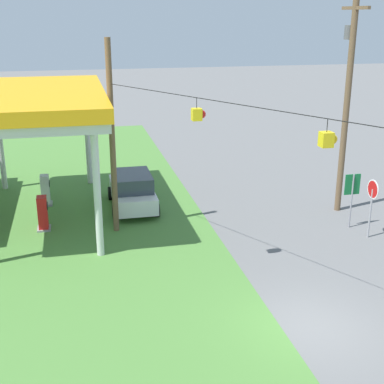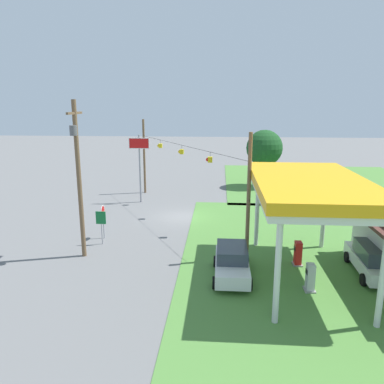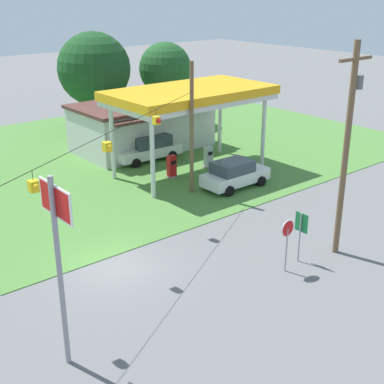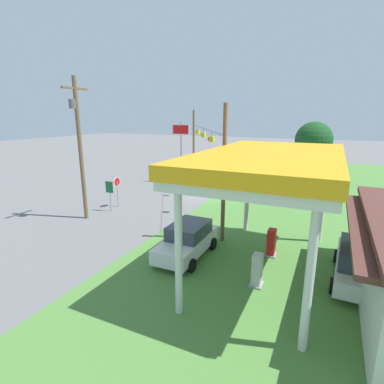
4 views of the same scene
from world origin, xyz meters
name	(u,v)px [view 2 (image 2 of 4)]	position (x,y,z in m)	size (l,w,h in m)	color
ground_plane	(182,217)	(0.00, 0.00, 0.00)	(160.00, 160.00, 0.00)	slate
grass_verge_opposite_corner	(321,182)	(-16.00, 16.00, 0.02)	(24.00, 24.00, 0.04)	#4C7F38
gas_station_canopy	(309,187)	(11.10, 8.03, 5.25)	(10.84, 5.86, 5.77)	silver
fuel_pump_near	(298,254)	(9.48, 8.03, 0.72)	(0.71, 0.56, 1.52)	gray
fuel_pump_far	(310,278)	(12.72, 8.03, 0.72)	(0.71, 0.56, 1.52)	gray
car_at_pumps_front	(232,262)	(11.36, 3.98, 0.92)	(4.49, 2.12, 1.78)	white
car_at_pumps_rear	(373,259)	(10.48, 12.08, 0.95)	(5.08, 2.27, 1.87)	white
stop_sign_roadside	(103,214)	(5.74, -5.18, 1.81)	(0.80, 0.08, 2.50)	#99999E
stop_sign_overhead	(139,155)	(-4.63, -4.63, 4.71)	(0.22, 2.01, 6.71)	gray
route_sign	(101,221)	(6.94, -4.94, 1.71)	(0.10, 0.70, 2.40)	gray
utility_pole_main	(78,172)	(9.07, -5.48, 5.53)	(2.20, 0.44, 9.89)	brown
signal_span_gantry	(182,168)	(0.00, -0.01, 4.31)	(17.65, 10.24, 8.01)	brown
tree_west_verge	(264,148)	(-12.70, 8.33, 4.59)	(4.19, 4.19, 6.71)	#4C3828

